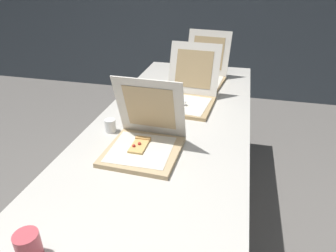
{
  "coord_description": "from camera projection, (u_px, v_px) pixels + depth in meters",
  "views": [
    {
      "loc": [
        0.34,
        -0.87,
        1.55
      ],
      "look_at": [
        0.02,
        0.46,
        0.82
      ],
      "focal_mm": 32.32,
      "sensor_mm": 36.0,
      "label": 1
    }
  ],
  "objects": [
    {
      "name": "table",
      "position": [
        172.0,
        128.0,
        1.76
      ],
      "size": [
        0.87,
        2.29,
        0.76
      ],
      "color": "beige",
      "rests_on": "ground"
    },
    {
      "name": "pizza_box_middle",
      "position": [
        187.0,
        96.0,
        1.93
      ],
      "size": [
        0.37,
        0.48,
        0.35
      ],
      "rotation": [
        0.0,
        0.0,
        -0.07
      ],
      "color": "tan",
      "rests_on": "table"
    },
    {
      "name": "pizza_box_front",
      "position": [
        144.0,
        141.0,
        1.44
      ],
      "size": [
        0.35,
        0.36,
        0.35
      ],
      "rotation": [
        0.0,
        0.0,
        -0.04
      ],
      "color": "tan",
      "rests_on": "table"
    },
    {
      "name": "cup_white_mid",
      "position": [
        131.0,
        109.0,
        1.8
      ],
      "size": [
        0.06,
        0.06,
        0.07
      ],
      "primitive_type": "cylinder",
      "color": "white",
      "rests_on": "table"
    },
    {
      "name": "cup_white_far",
      "position": [
        150.0,
        89.0,
        2.1
      ],
      "size": [
        0.06,
        0.06,
        0.07
      ],
      "primitive_type": "cylinder",
      "color": "white",
      "rests_on": "table"
    },
    {
      "name": "pizza_box_back",
      "position": [
        201.0,
        75.0,
        2.3
      ],
      "size": [
        0.4,
        0.48,
        0.35
      ],
      "rotation": [
        0.0,
        0.0,
        -0.14
      ],
      "color": "tan",
      "rests_on": "table"
    },
    {
      "name": "cup_printed_front",
      "position": [
        28.0,
        246.0,
        0.9
      ],
      "size": [
        0.08,
        0.08,
        0.09
      ],
      "primitive_type": "cylinder",
      "color": "#D14C56",
      "rests_on": "table"
    },
    {
      "name": "cup_white_near_center",
      "position": [
        110.0,
        126.0,
        1.61
      ],
      "size": [
        0.06,
        0.06,
        0.07
      ],
      "primitive_type": "cylinder",
      "color": "white",
      "rests_on": "table"
    }
  ]
}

